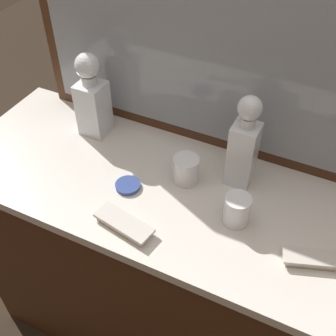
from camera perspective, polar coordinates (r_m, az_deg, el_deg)
The scene contains 10 objects.
ground_plane at distance 2.00m, azimuth 0.00°, elevation -20.75°, with size 6.00×6.00×0.00m, color #2D2319.
dresser at distance 1.60m, azimuth 0.00°, elevation -13.77°, with size 1.38×0.53×0.89m.
dresser_mirror at distance 1.22m, azimuth 5.37°, elevation 17.40°, with size 1.14×0.03×0.74m.
crystal_decanter_front at distance 1.21m, azimuth 10.11°, elevation 2.46°, with size 0.07×0.07×0.30m.
crystal_decanter_rear at distance 1.41m, azimuth -10.14°, elevation 8.72°, with size 0.09×0.09×0.29m.
crystal_tumbler_far_left at distance 1.15m, azimuth 9.25°, elevation -5.74°, with size 0.07×0.07×0.09m.
crystal_tumbler_front at distance 1.25m, azimuth 2.44°, elevation -0.35°, with size 0.08×0.08×0.08m.
silver_brush_far_left at distance 1.14m, azimuth 18.66°, elevation -11.55°, with size 0.15×0.09×0.02m.
silver_brush_right at distance 1.15m, azimuth -5.95°, elevation -7.56°, with size 0.18×0.09×0.02m.
porcelain_dish at distance 1.26m, azimuth -5.45°, elevation -2.37°, with size 0.08×0.08×0.01m.
Camera 1 is at (0.38, -0.78, 1.80)m, focal length 45.12 mm.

